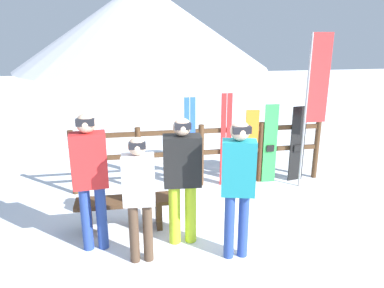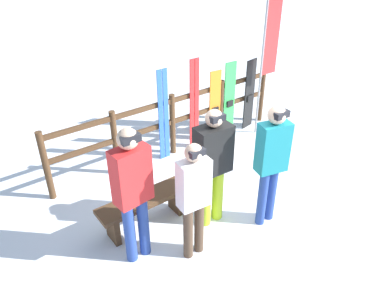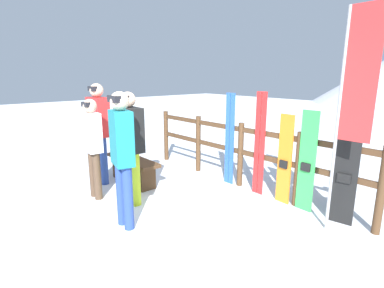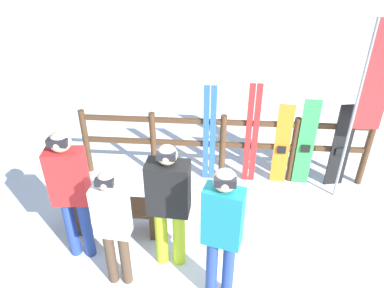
# 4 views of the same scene
# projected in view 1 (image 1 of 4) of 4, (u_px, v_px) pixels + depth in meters

# --- Properties ---
(ground_plane) EXTENTS (40.00, 40.00, 0.00)m
(ground_plane) POSITION_uv_depth(u_px,v_px,m) (226.00, 237.00, 5.20)
(ground_plane) COLOR white
(mountain_backdrop) EXTENTS (18.00, 18.00, 6.00)m
(mountain_backdrop) POSITION_uv_depth(u_px,v_px,m) (143.00, 25.00, 26.75)
(mountain_backdrop) COLOR silver
(mountain_backdrop) RESTS_ON ground
(fence) EXTENTS (4.57, 0.10, 1.14)m
(fence) POSITION_uv_depth(u_px,v_px,m) (201.00, 150.00, 6.73)
(fence) COLOR #4C331E
(fence) RESTS_ON ground
(bench) EXTENTS (1.32, 0.36, 0.47)m
(bench) POSITION_uv_depth(u_px,v_px,m) (124.00, 207.00, 5.30)
(bench) COLOR #4C331E
(bench) RESTS_ON ground
(person_red) EXTENTS (0.45, 0.27, 1.82)m
(person_red) POSITION_uv_depth(u_px,v_px,m) (90.00, 172.00, 4.62)
(person_red) COLOR navy
(person_red) RESTS_ON ground
(person_teal) EXTENTS (0.44, 0.31, 1.77)m
(person_teal) POSITION_uv_depth(u_px,v_px,m) (238.00, 180.00, 4.46)
(person_teal) COLOR navy
(person_teal) RESTS_ON ground
(person_black) EXTENTS (0.49, 0.29, 1.72)m
(person_black) POSITION_uv_depth(u_px,v_px,m) (182.00, 173.00, 4.80)
(person_black) COLOR #B7D826
(person_black) RESTS_ON ground
(person_white) EXTENTS (0.39, 0.23, 1.60)m
(person_white) POSITION_uv_depth(u_px,v_px,m) (139.00, 191.00, 4.40)
(person_white) COLOR #4C3828
(person_white) RESTS_ON ground
(ski_pair_blue) EXTENTS (0.19, 0.02, 1.65)m
(ski_pair_blue) POSITION_uv_depth(u_px,v_px,m) (190.00, 144.00, 6.60)
(ski_pair_blue) COLOR blue
(ski_pair_blue) RESTS_ON ground
(ski_pair_red) EXTENTS (0.20, 0.02, 1.70)m
(ski_pair_red) POSITION_uv_depth(u_px,v_px,m) (226.00, 140.00, 6.70)
(ski_pair_red) COLOR red
(ski_pair_red) RESTS_ON ground
(snowboard_orange) EXTENTS (0.24, 0.07, 1.39)m
(snowboard_orange) POSITION_uv_depth(u_px,v_px,m) (251.00, 148.00, 6.82)
(snowboard_orange) COLOR orange
(snowboard_orange) RESTS_ON ground
(snowboard_green) EXTENTS (0.25, 0.06, 1.48)m
(snowboard_green) POSITION_uv_depth(u_px,v_px,m) (270.00, 144.00, 6.86)
(snowboard_green) COLOR green
(snowboard_green) RESTS_ON ground
(snowboard_black_stripe) EXTENTS (0.30, 0.10, 1.43)m
(snowboard_black_stripe) POSITION_uv_depth(u_px,v_px,m) (297.00, 144.00, 6.96)
(snowboard_black_stripe) COLOR black
(snowboard_black_stripe) RESTS_ON ground
(rental_flag) EXTENTS (0.40, 0.04, 2.72)m
(rental_flag) POSITION_uv_depth(u_px,v_px,m) (314.00, 93.00, 6.39)
(rental_flag) COLOR #99999E
(rental_flag) RESTS_ON ground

